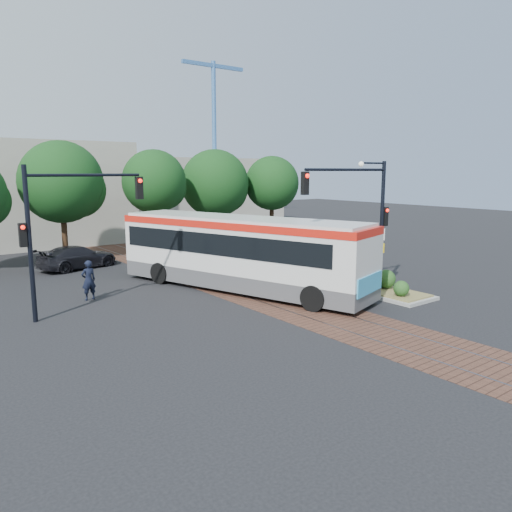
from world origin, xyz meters
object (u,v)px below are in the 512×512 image
object	(u,v)px
city_bus	(239,250)
signal_pole_left	(59,221)
signal_pole_main	(365,206)
officer	(89,280)
parked_car	(78,257)
traffic_island	(377,285)

from	to	relation	value
city_bus	signal_pole_left	world-z (taller)	signal_pole_left
city_bus	signal_pole_left	xyz separation A→B (m)	(-8.23, 0.46, 1.88)
city_bus	signal_pole_main	bearing A→B (deg)	-64.92
city_bus	officer	bearing A→B (deg)	141.43
city_bus	parked_car	world-z (taller)	city_bus
parked_car	signal_pole_left	bearing A→B (deg)	144.96
signal_pole_main	parked_car	world-z (taller)	signal_pole_main
city_bus	signal_pole_left	bearing A→B (deg)	159.24
signal_pole_left	parked_car	world-z (taller)	signal_pole_left
signal_pole_main	city_bus	bearing A→B (deg)	132.62
officer	parked_car	bearing A→B (deg)	-109.19
traffic_island	parked_car	world-z (taller)	parked_car
signal_pole_main	parked_car	size ratio (longest dim) A/B	1.26
signal_pole_left	parked_car	size ratio (longest dim) A/B	1.26
city_bus	signal_pole_left	size ratio (longest dim) A/B	2.26
signal_pole_main	signal_pole_left	bearing A→B (deg)	158.55
city_bus	officer	distance (m)	7.10
signal_pole_main	signal_pole_left	xyz separation A→B (m)	(-12.23, 4.80, -0.29)
signal_pole_left	officer	size ratio (longest dim) A/B	3.31
signal_pole_main	signal_pole_left	distance (m)	13.14
signal_pole_main	officer	xyz separation A→B (m)	(-10.55, 6.86, -3.25)
traffic_island	signal_pole_main	distance (m)	3.95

